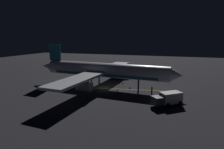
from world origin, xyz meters
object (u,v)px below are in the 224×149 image
at_px(ground_crew_worker, 152,90).
at_px(traffic_cone_under_wing, 130,88).
at_px(airliner, 102,71).
at_px(traffic_cone_near_left, 123,83).
at_px(catering_truck, 120,74).
at_px(baggage_truck, 168,99).
at_px(traffic_cone_far, 117,90).
at_px(traffic_cone_near_right, 128,97).

xyz_separation_m(ground_crew_worker, traffic_cone_under_wing, (-2.75, -5.73, -0.64)).
relative_size(airliner, traffic_cone_near_left, 69.29).
xyz_separation_m(catering_truck, traffic_cone_under_wing, (10.60, 5.80, -0.98)).
bearing_deg(catering_truck, traffic_cone_under_wing, 28.70).
xyz_separation_m(airliner, ground_crew_worker, (1.60, 12.63, -3.42)).
distance_m(baggage_truck, traffic_cone_under_wing, 13.30).
relative_size(catering_truck, traffic_cone_near_left, 10.86).
height_order(baggage_truck, ground_crew_worker, baggage_truck).
distance_m(airliner, catering_truck, 12.20).
bearing_deg(baggage_truck, traffic_cone_near_left, -136.69).
distance_m(baggage_truck, traffic_cone_far, 13.43).
bearing_deg(traffic_cone_under_wing, ground_crew_worker, 64.31).
bearing_deg(ground_crew_worker, baggage_truck, 30.53).
height_order(catering_truck, traffic_cone_far, catering_truck).
distance_m(ground_crew_worker, traffic_cone_far, 8.06).
bearing_deg(baggage_truck, traffic_cone_near_right, -102.36).
height_order(catering_truck, traffic_cone_near_right, catering_truck).
distance_m(airliner, traffic_cone_under_wing, 8.09).
bearing_deg(catering_truck, ground_crew_worker, 40.81).
xyz_separation_m(baggage_truck, traffic_cone_near_left, (-13.25, -12.49, -1.01)).
height_order(airliner, baggage_truck, airliner).
bearing_deg(traffic_cone_near_right, baggage_truck, 77.64).
height_order(traffic_cone_near_left, traffic_cone_far, same).
relative_size(airliner, traffic_cone_near_right, 69.29).
relative_size(baggage_truck, traffic_cone_under_wing, 10.34).
bearing_deg(catering_truck, traffic_cone_near_right, 21.95).
distance_m(airliner, traffic_cone_far, 6.39).
bearing_deg(airliner, catering_truck, 174.65).
distance_m(traffic_cone_near_right, traffic_cone_under_wing, 7.59).
bearing_deg(traffic_cone_under_wing, traffic_cone_near_left, -143.79).
relative_size(catering_truck, ground_crew_worker, 3.43).
xyz_separation_m(traffic_cone_near_left, traffic_cone_near_right, (11.48, 4.42, 0.00)).
bearing_deg(baggage_truck, traffic_cone_far, -117.84).
height_order(ground_crew_worker, traffic_cone_far, ground_crew_worker).
height_order(ground_crew_worker, traffic_cone_near_left, ground_crew_worker).
bearing_deg(traffic_cone_under_wing, catering_truck, -151.30).
xyz_separation_m(baggage_truck, traffic_cone_near_right, (-1.77, -8.07, -1.01)).
relative_size(airliner, ground_crew_worker, 21.90).
distance_m(airliner, baggage_truck, 18.56).
xyz_separation_m(ground_crew_worker, traffic_cone_near_left, (-6.79, -8.68, -0.64)).
height_order(ground_crew_worker, traffic_cone_near_right, ground_crew_worker).
bearing_deg(ground_crew_worker, catering_truck, -139.19).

